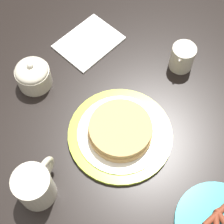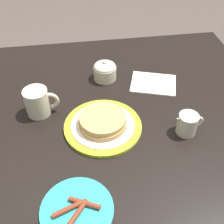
{
  "view_description": "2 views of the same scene",
  "coord_description": "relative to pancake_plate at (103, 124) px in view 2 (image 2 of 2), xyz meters",
  "views": [
    {
      "loc": [
        -0.32,
        -0.2,
        1.56
      ],
      "look_at": [
        0.06,
        -0.02,
        0.78
      ],
      "focal_mm": 55.0,
      "sensor_mm": 36.0,
      "label": 1
    },
    {
      "loc": [
        -0.05,
        -0.73,
        1.46
      ],
      "look_at": [
        0.06,
        -0.02,
        0.78
      ],
      "focal_mm": 45.0,
      "sensor_mm": 36.0,
      "label": 2
    }
  ],
  "objects": [
    {
      "name": "ground_plane",
      "position": [
        -0.02,
        0.06,
        -0.77
      ],
      "size": [
        8.0,
        8.0,
        0.0
      ],
      "primitive_type": "plane",
      "color": "#51473F"
    },
    {
      "name": "dining_table",
      "position": [
        -0.02,
        0.06,
        -0.12
      ],
      "size": [
        1.36,
        1.09,
        0.75
      ],
      "color": "black",
      "rests_on": "ground_plane"
    },
    {
      "name": "pancake_plate",
      "position": [
        0.0,
        0.0,
        0.0
      ],
      "size": [
        0.27,
        0.27,
        0.05
      ],
      "color": "#AAC628",
      "rests_on": "dining_table"
    },
    {
      "name": "side_plate_bacon",
      "position": [
        -0.11,
        -0.3,
        -0.01
      ],
      "size": [
        0.2,
        0.2,
        0.02
      ],
      "color": "#2DADBC",
      "rests_on": "dining_table"
    },
    {
      "name": "coffee_mug",
      "position": [
        -0.22,
        0.11,
        0.03
      ],
      "size": [
        0.12,
        0.09,
        0.1
      ],
      "color": "beige",
      "rests_on": "dining_table"
    },
    {
      "name": "creamer_pitcher",
      "position": [
        0.28,
        -0.06,
        0.02
      ],
      "size": [
        0.1,
        0.07,
        0.08
      ],
      "color": "beige",
      "rests_on": "dining_table"
    },
    {
      "name": "sugar_bowl",
      "position": [
        0.04,
        0.28,
        0.02
      ],
      "size": [
        0.09,
        0.09,
        0.09
      ],
      "color": "beige",
      "rests_on": "dining_table"
    },
    {
      "name": "napkin",
      "position": [
        0.24,
        0.21,
        -0.02
      ],
      "size": [
        0.21,
        0.19,
        0.01
      ],
      "color": "white",
      "rests_on": "dining_table"
    }
  ]
}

